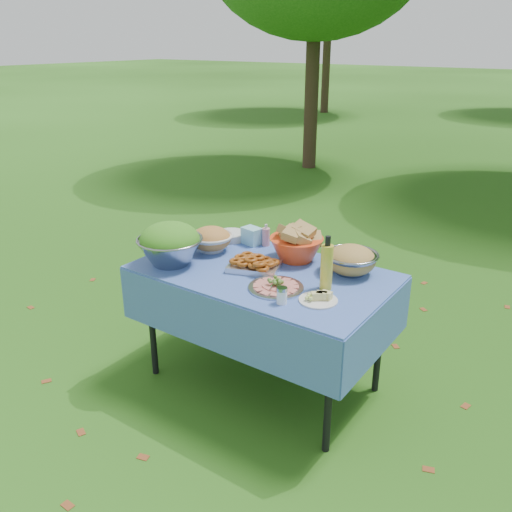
{
  "coord_description": "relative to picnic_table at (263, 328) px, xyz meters",
  "views": [
    {
      "loc": [
        1.61,
        -2.39,
        2.02
      ],
      "look_at": [
        -0.05,
        0.0,
        0.84
      ],
      "focal_mm": 38.0,
      "sensor_mm": 36.0,
      "label": 1
    }
  ],
  "objects": [
    {
      "name": "cheese_plate",
      "position": [
        0.45,
        -0.16,
        0.41
      ],
      "size": [
        0.26,
        0.26,
        0.05
      ],
      "primitive_type": "cylinder",
      "rotation": [
        0.0,
        0.0,
        0.39
      ],
      "color": "silver",
      "rests_on": "picnic_table"
    },
    {
      "name": "ground",
      "position": [
        0.0,
        0.0,
        -0.38
      ],
      "size": [
        80.0,
        80.0,
        0.0
      ],
      "primitive_type": "plane",
      "color": "#17370A",
      "rests_on": "ground"
    },
    {
      "name": "charcuterie_platter",
      "position": [
        0.19,
        -0.16,
        0.41
      ],
      "size": [
        0.35,
        0.35,
        0.07
      ],
      "primitive_type": "cylinder",
      "rotation": [
        0.0,
        0.0,
        -0.19
      ],
      "color": "#B0B1B8",
      "rests_on": "picnic_table"
    },
    {
      "name": "wipes_box",
      "position": [
        -0.31,
        0.33,
        0.44
      ],
      "size": [
        0.14,
        0.11,
        0.11
      ],
      "primitive_type": "cube",
      "rotation": [
        0.0,
        0.0,
        -0.19
      ],
      "color": "#8BD6E8",
      "rests_on": "picnic_table"
    },
    {
      "name": "pasta_bowl_steel",
      "position": [
        0.43,
        0.27,
        0.46
      ],
      "size": [
        0.34,
        0.34,
        0.16
      ],
      "primitive_type": null,
      "rotation": [
        0.0,
        0.0,
        0.11
      ],
      "color": "gray",
      "rests_on": "picnic_table"
    },
    {
      "name": "bread_bowl",
      "position": [
        0.07,
        0.26,
        0.49
      ],
      "size": [
        0.39,
        0.39,
        0.22
      ],
      "primitive_type": null,
      "rotation": [
        0.0,
        0.0,
        0.22
      ],
      "color": "#F0471D",
      "rests_on": "picnic_table"
    },
    {
      "name": "fried_tray",
      "position": [
        -0.06,
        -0.01,
        0.41
      ],
      "size": [
        0.35,
        0.29,
        0.07
      ],
      "primitive_type": "cube",
      "rotation": [
        0.0,
        0.0,
        0.35
      ],
      "color": "silver",
      "rests_on": "picnic_table"
    },
    {
      "name": "shaker",
      "position": [
        0.31,
        -0.29,
        0.42
      ],
      "size": [
        0.06,
        0.06,
        0.09
      ],
      "primitive_type": "cylinder",
      "rotation": [
        0.0,
        0.0,
        0.15
      ],
      "color": "white",
      "rests_on": "picnic_table"
    },
    {
      "name": "oil_bottle",
      "position": [
        0.41,
        -0.01,
        0.53
      ],
      "size": [
        0.08,
        0.08,
        0.3
      ],
      "primitive_type": "cylinder",
      "rotation": [
        0.0,
        0.0,
        0.17
      ],
      "color": "gold",
      "rests_on": "picnic_table"
    },
    {
      "name": "picnic_table",
      "position": [
        0.0,
        0.0,
        0.0
      ],
      "size": [
        1.46,
        0.86,
        0.76
      ],
      "primitive_type": "cube",
      "color": "#7CAEEF",
      "rests_on": "ground"
    },
    {
      "name": "salad_bowl",
      "position": [
        -0.51,
        -0.23,
        0.51
      ],
      "size": [
        0.41,
        0.41,
        0.26
      ],
      "primitive_type": null,
      "rotation": [
        0.0,
        0.0,
        0.05
      ],
      "color": "gray",
      "rests_on": "picnic_table"
    },
    {
      "name": "sanitizer_bottle",
      "position": [
        -0.22,
        0.35,
        0.45
      ],
      "size": [
        0.06,
        0.06,
        0.14
      ],
      "primitive_type": "cylinder",
      "rotation": [
        0.0,
        0.0,
        -0.27
      ],
      "color": "pink",
      "rests_on": "picnic_table"
    },
    {
      "name": "plate_stack",
      "position": [
        -0.47,
        0.32,
        0.41
      ],
      "size": [
        0.26,
        0.26,
        0.05
      ],
      "primitive_type": "cylinder",
      "rotation": [
        0.0,
        0.0,
        0.32
      ],
      "color": "silver",
      "rests_on": "picnic_table"
    },
    {
      "name": "pasta_bowl_white",
      "position": [
        -0.45,
        0.08,
        0.46
      ],
      "size": [
        0.33,
        0.33,
        0.16
      ],
      "primitive_type": null,
      "rotation": [
        0.0,
        0.0,
        0.2
      ],
      "color": "silver",
      "rests_on": "picnic_table"
    }
  ]
}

